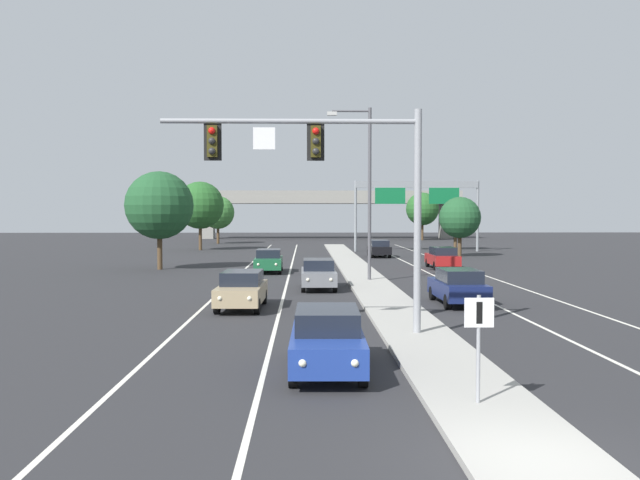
# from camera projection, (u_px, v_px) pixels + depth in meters

# --- Properties ---
(ground_plane) EXTENTS (260.00, 260.00, 0.00)m
(ground_plane) POSITION_uv_depth(u_px,v_px,m) (539.00, 469.00, 10.28)
(ground_plane) COLOR #28282B
(median_island) EXTENTS (2.40, 110.00, 0.15)m
(median_island) POSITION_uv_depth(u_px,v_px,m) (390.00, 305.00, 28.26)
(median_island) COLOR #9E9B93
(median_island) RESTS_ON ground
(lane_stripe_oncoming_center) EXTENTS (0.14, 100.00, 0.01)m
(lane_stripe_oncoming_center) POSITION_uv_depth(u_px,v_px,m) (286.00, 289.00, 35.15)
(lane_stripe_oncoming_center) COLOR silver
(lane_stripe_oncoming_center) RESTS_ON ground
(lane_stripe_receding_center) EXTENTS (0.14, 100.00, 0.01)m
(lane_stripe_receding_center) POSITION_uv_depth(u_px,v_px,m) (460.00, 288.00, 35.37)
(lane_stripe_receding_center) COLOR silver
(lane_stripe_receding_center) RESTS_ON ground
(edge_stripe_left) EXTENTS (0.14, 100.00, 0.01)m
(edge_stripe_left) POSITION_uv_depth(u_px,v_px,m) (224.00, 289.00, 35.07)
(edge_stripe_left) COLOR silver
(edge_stripe_left) RESTS_ON ground
(edge_stripe_right) EXTENTS (0.14, 100.00, 0.01)m
(edge_stripe_right) POSITION_uv_depth(u_px,v_px,m) (521.00, 288.00, 35.44)
(edge_stripe_right) COLOR silver
(edge_stripe_right) RESTS_ON ground
(overhead_signal_mast) EXTENTS (8.34, 0.44, 7.20)m
(overhead_signal_mast) POSITION_uv_depth(u_px,v_px,m) (334.00, 171.00, 21.06)
(overhead_signal_mast) COLOR gray
(overhead_signal_mast) RESTS_ON median_island
(median_sign_post) EXTENTS (0.60, 0.10, 2.20)m
(median_sign_post) POSITION_uv_depth(u_px,v_px,m) (479.00, 333.00, 13.34)
(median_sign_post) COLOR gray
(median_sign_post) RESTS_ON median_island
(street_lamp_median) EXTENTS (2.58, 0.28, 10.00)m
(street_lamp_median) POSITION_uv_depth(u_px,v_px,m) (366.00, 183.00, 38.29)
(street_lamp_median) COLOR #4C4C51
(street_lamp_median) RESTS_ON median_island
(car_oncoming_blue) EXTENTS (1.89, 4.50, 1.58)m
(car_oncoming_blue) POSITION_uv_depth(u_px,v_px,m) (327.00, 339.00, 16.67)
(car_oncoming_blue) COLOR navy
(car_oncoming_blue) RESTS_ON ground
(car_oncoming_tan) EXTENTS (1.93, 4.51, 1.58)m
(car_oncoming_tan) POSITION_uv_depth(u_px,v_px,m) (242.00, 289.00, 27.71)
(car_oncoming_tan) COLOR tan
(car_oncoming_tan) RESTS_ON ground
(car_oncoming_grey) EXTENTS (1.83, 4.47, 1.58)m
(car_oncoming_grey) POSITION_uv_depth(u_px,v_px,m) (318.00, 274.00, 34.96)
(car_oncoming_grey) COLOR slate
(car_oncoming_grey) RESTS_ON ground
(car_oncoming_green) EXTENTS (1.86, 4.48, 1.58)m
(car_oncoming_green) POSITION_uv_depth(u_px,v_px,m) (269.00, 260.00, 44.84)
(car_oncoming_green) COLOR #195633
(car_oncoming_green) RESTS_ON ground
(car_receding_navy) EXTENTS (1.88, 4.49, 1.58)m
(car_receding_navy) POSITION_uv_depth(u_px,v_px,m) (458.00, 286.00, 28.94)
(car_receding_navy) COLOR #141E4C
(car_receding_navy) RESTS_ON ground
(car_receding_red) EXTENTS (1.82, 4.47, 1.58)m
(car_receding_red) POSITION_uv_depth(u_px,v_px,m) (442.00, 257.00, 47.96)
(car_receding_red) COLOR maroon
(car_receding_red) RESTS_ON ground
(car_receding_black) EXTENTS (1.85, 4.48, 1.58)m
(car_receding_black) POSITION_uv_depth(u_px,v_px,m) (379.00, 248.00, 60.86)
(car_receding_black) COLOR black
(car_receding_black) RESTS_ON ground
(highway_sign_gantry) EXTENTS (13.28, 0.42, 7.50)m
(highway_sign_gantry) POSITION_uv_depth(u_px,v_px,m) (417.00, 193.00, 69.60)
(highway_sign_gantry) COLOR gray
(highway_sign_gantry) RESTS_ON ground
(overpass_bridge) EXTENTS (42.40, 6.40, 7.65)m
(overpass_bridge) POSITION_uv_depth(u_px,v_px,m) (328.00, 203.00, 106.19)
(overpass_bridge) COLOR gray
(overpass_bridge) RESTS_ON ground
(tree_far_left_b) EXTENTS (4.42, 4.42, 6.39)m
(tree_far_left_b) POSITION_uv_depth(u_px,v_px,m) (218.00, 213.00, 87.92)
(tree_far_left_b) COLOR #4C3823
(tree_far_left_b) RESTS_ON ground
(tree_far_right_c) EXTENTS (3.54, 3.54, 5.12)m
(tree_far_right_c) POSITION_uv_depth(u_px,v_px,m) (455.00, 220.00, 73.38)
(tree_far_right_c) COLOR #4C3823
(tree_far_right_c) RESTS_ON ground
(tree_far_left_a) EXTENTS (5.21, 5.21, 7.55)m
(tree_far_left_a) POSITION_uv_depth(u_px,v_px,m) (200.00, 205.00, 72.28)
(tree_far_left_a) COLOR #4C3823
(tree_far_left_a) RESTS_ON ground
(tree_far_left_c) EXTENTS (4.87, 4.87, 7.05)m
(tree_far_left_c) POSITION_uv_depth(u_px,v_px,m) (159.00, 205.00, 47.06)
(tree_far_left_c) COLOR #4C3823
(tree_far_left_c) RESTS_ON ground
(tree_far_right_a) EXTENTS (5.01, 5.01, 7.25)m
(tree_far_right_a) POSITION_uv_depth(u_px,v_px,m) (422.00, 209.00, 99.93)
(tree_far_right_a) COLOR #4C3823
(tree_far_right_a) RESTS_ON ground
(tree_far_right_b) EXTENTS (3.86, 3.86, 5.58)m
(tree_far_right_b) POSITION_uv_depth(u_px,v_px,m) (460.00, 218.00, 61.28)
(tree_far_right_b) COLOR #4C3823
(tree_far_right_b) RESTS_ON ground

